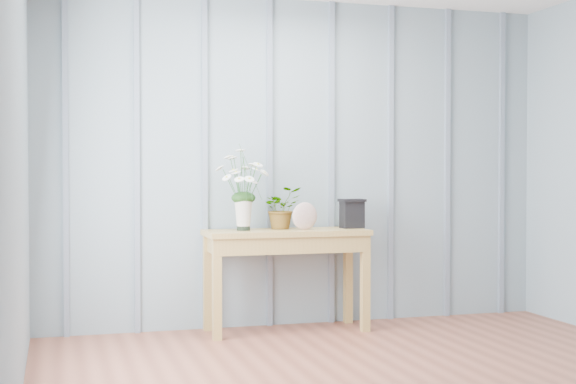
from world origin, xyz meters
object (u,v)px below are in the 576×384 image
object	(u,v)px
daisy_vase	(243,178)
felt_disc_vessel	(305,216)
carved_box	(352,213)
sideboard	(286,245)

from	to	relation	value
daisy_vase	felt_disc_vessel	xyz separation A→B (m)	(0.45, -0.06, -0.28)
daisy_vase	carved_box	xyz separation A→B (m)	(0.85, 0.01, -0.27)
felt_disc_vessel	carved_box	size ratio (longest dim) A/B	0.92
daisy_vase	felt_disc_vessel	distance (m)	0.53
daisy_vase	carved_box	world-z (taller)	daisy_vase
sideboard	felt_disc_vessel	bearing A→B (deg)	-21.79
sideboard	daisy_vase	distance (m)	0.59
carved_box	felt_disc_vessel	bearing A→B (deg)	-169.25
sideboard	daisy_vase	bearing A→B (deg)	177.71
carved_box	sideboard	bearing A→B (deg)	-177.35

